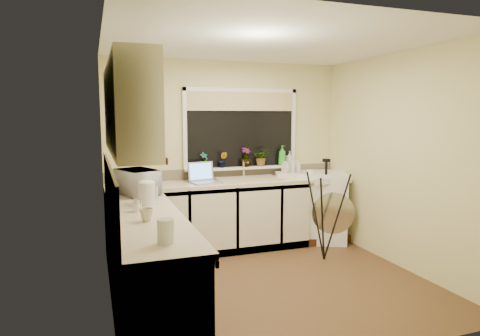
# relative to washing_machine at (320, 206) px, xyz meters

# --- Properties ---
(floor) EXTENTS (3.20, 3.20, 0.00)m
(floor) POSITION_rel_washing_machine_xyz_m (-1.26, -1.17, -0.48)
(floor) COLOR brown
(floor) RESTS_ON ground
(ceiling) EXTENTS (3.20, 3.20, 0.00)m
(ceiling) POSITION_rel_washing_machine_xyz_m (-1.26, -1.17, 1.97)
(ceiling) COLOR white
(ceiling) RESTS_ON ground
(wall_back) EXTENTS (3.20, 0.00, 3.20)m
(wall_back) POSITION_rel_washing_machine_xyz_m (-1.26, 0.33, 0.75)
(wall_back) COLOR beige
(wall_back) RESTS_ON ground
(wall_front) EXTENTS (3.20, 0.00, 3.20)m
(wall_front) POSITION_rel_washing_machine_xyz_m (-1.26, -2.67, 0.75)
(wall_front) COLOR beige
(wall_front) RESTS_ON ground
(wall_left) EXTENTS (0.00, 3.00, 3.00)m
(wall_left) POSITION_rel_washing_machine_xyz_m (-2.86, -1.17, 0.75)
(wall_left) COLOR beige
(wall_left) RESTS_ON ground
(wall_right) EXTENTS (0.00, 3.00, 3.00)m
(wall_right) POSITION_rel_washing_machine_xyz_m (0.34, -1.17, 0.75)
(wall_right) COLOR beige
(wall_right) RESTS_ON ground
(base_cabinet_back) EXTENTS (2.55, 0.60, 0.86)m
(base_cabinet_back) POSITION_rel_washing_machine_xyz_m (-1.58, 0.03, -0.05)
(base_cabinet_back) COLOR silver
(base_cabinet_back) RESTS_ON floor
(base_cabinet_left) EXTENTS (0.54, 2.40, 0.86)m
(base_cabinet_left) POSITION_rel_washing_machine_xyz_m (-2.56, -1.47, -0.05)
(base_cabinet_left) COLOR silver
(base_cabinet_left) RESTS_ON floor
(worktop_back) EXTENTS (3.20, 0.60, 0.04)m
(worktop_back) POSITION_rel_washing_machine_xyz_m (-1.26, 0.03, 0.40)
(worktop_back) COLOR beige
(worktop_back) RESTS_ON base_cabinet_back
(worktop_left) EXTENTS (0.60, 2.40, 0.04)m
(worktop_left) POSITION_rel_washing_machine_xyz_m (-2.56, -1.47, 0.40)
(worktop_left) COLOR beige
(worktop_left) RESTS_ON base_cabinet_left
(upper_cabinet) EXTENTS (0.28, 1.90, 0.70)m
(upper_cabinet) POSITION_rel_washing_machine_xyz_m (-2.70, -1.62, 1.32)
(upper_cabinet) COLOR silver
(upper_cabinet) RESTS_ON wall_left
(splashback_left) EXTENTS (0.02, 2.40, 0.45)m
(splashback_left) POSITION_rel_washing_machine_xyz_m (-2.85, -1.47, 0.65)
(splashback_left) COLOR beige
(splashback_left) RESTS_ON wall_left
(splashback_back) EXTENTS (3.20, 0.02, 0.14)m
(splashback_back) POSITION_rel_washing_machine_xyz_m (-1.26, 0.32, 0.49)
(splashback_back) COLOR beige
(splashback_back) RESTS_ON wall_back
(window_glass) EXTENTS (1.50, 0.02, 1.00)m
(window_glass) POSITION_rel_washing_machine_xyz_m (-1.06, 0.31, 1.07)
(window_glass) COLOR black
(window_glass) RESTS_ON wall_back
(window_blind) EXTENTS (1.50, 0.02, 0.25)m
(window_blind) POSITION_rel_washing_machine_xyz_m (-1.06, 0.29, 1.45)
(window_blind) COLOR tan
(window_blind) RESTS_ON wall_back
(windowsill) EXTENTS (1.60, 0.14, 0.03)m
(windowsill) POSITION_rel_washing_machine_xyz_m (-1.06, 0.26, 0.56)
(windowsill) COLOR white
(windowsill) RESTS_ON wall_back
(sink) EXTENTS (0.82, 0.46, 0.03)m
(sink) POSITION_rel_washing_machine_xyz_m (-1.06, 0.03, 0.43)
(sink) COLOR tan
(sink) RESTS_ON worktop_back
(faucet) EXTENTS (0.03, 0.03, 0.24)m
(faucet) POSITION_rel_washing_machine_xyz_m (-1.06, 0.21, 0.54)
(faucet) COLOR silver
(faucet) RESTS_ON worktop_back
(washing_machine) EXTENTS (0.89, 0.88, 0.96)m
(washing_machine) POSITION_rel_washing_machine_xyz_m (0.00, 0.00, 0.00)
(washing_machine) COLOR white
(washing_machine) RESTS_ON floor
(laptop) EXTENTS (0.39, 0.35, 0.25)m
(laptop) POSITION_rel_washing_machine_xyz_m (-1.66, 0.02, 0.49)
(laptop) COLOR #999AA0
(laptop) RESTS_ON worktop_back
(kettle) EXTENTS (0.16, 0.16, 0.21)m
(kettle) POSITION_rel_washing_machine_xyz_m (-2.50, -1.08, 0.53)
(kettle) COLOR silver
(kettle) RESTS_ON worktop_left
(dish_rack) EXTENTS (0.52, 0.45, 0.07)m
(dish_rack) POSITION_rel_washing_machine_xyz_m (-0.42, 0.04, 0.45)
(dish_rack) COLOR beige
(dish_rack) RESTS_ON worktop_back
(tripod) EXTENTS (0.73, 0.73, 1.23)m
(tripod) POSITION_rel_washing_machine_xyz_m (-0.36, -0.74, 0.14)
(tripod) COLOR black
(tripod) RESTS_ON floor
(glass_jug) EXTENTS (0.11, 0.11, 0.16)m
(glass_jug) POSITION_rel_washing_machine_xyz_m (-2.53, -2.35, 0.50)
(glass_jug) COLOR silver
(glass_jug) RESTS_ON worktop_left
(steel_jar) EXTENTS (0.08, 0.08, 0.11)m
(steel_jar) POSITION_rel_washing_machine_xyz_m (-2.62, -1.34, 0.48)
(steel_jar) COLOR silver
(steel_jar) RESTS_ON worktop_left
(microwave) EXTENTS (0.49, 0.58, 0.27)m
(microwave) POSITION_rel_washing_machine_xyz_m (-2.52, -0.52, 0.56)
(microwave) COLOR white
(microwave) RESTS_ON worktop_left
(plant_a) EXTENTS (0.13, 0.10, 0.21)m
(plant_a) POSITION_rel_washing_machine_xyz_m (-1.59, 0.26, 0.68)
(plant_a) COLOR #999999
(plant_a) RESTS_ON windowsill
(plant_b) EXTENTS (0.14, 0.13, 0.21)m
(plant_b) POSITION_rel_washing_machine_xyz_m (-1.34, 0.24, 0.68)
(plant_b) COLOR #999999
(plant_b) RESTS_ON windowsill
(plant_c) EXTENTS (0.18, 0.18, 0.26)m
(plant_c) POSITION_rel_washing_machine_xyz_m (-1.01, 0.25, 0.70)
(plant_c) COLOR #999999
(plant_c) RESTS_ON windowsill
(plant_d) EXTENTS (0.26, 0.24, 0.24)m
(plant_d) POSITION_rel_washing_machine_xyz_m (-0.79, 0.24, 0.69)
(plant_d) COLOR #999999
(plant_d) RESTS_ON windowsill
(soap_bottle_green) EXTENTS (0.13, 0.13, 0.27)m
(soap_bottle_green) POSITION_rel_washing_machine_xyz_m (-0.48, 0.24, 0.71)
(soap_bottle_green) COLOR green
(soap_bottle_green) RESTS_ON windowsill
(soap_bottle_clear) EXTENTS (0.09, 0.10, 0.19)m
(soap_bottle_clear) POSITION_rel_washing_machine_xyz_m (-0.36, 0.24, 0.67)
(soap_bottle_clear) COLOR #999999
(soap_bottle_clear) RESTS_ON windowsill
(cup_back) EXTENTS (0.12, 0.12, 0.09)m
(cup_back) POSITION_rel_washing_machine_xyz_m (-0.12, 0.08, 0.46)
(cup_back) COLOR white
(cup_back) RESTS_ON worktop_back
(cup_left) EXTENTS (0.14, 0.14, 0.10)m
(cup_left) POSITION_rel_washing_machine_xyz_m (-2.58, -1.71, 0.47)
(cup_left) COLOR beige
(cup_left) RESTS_ON worktop_left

